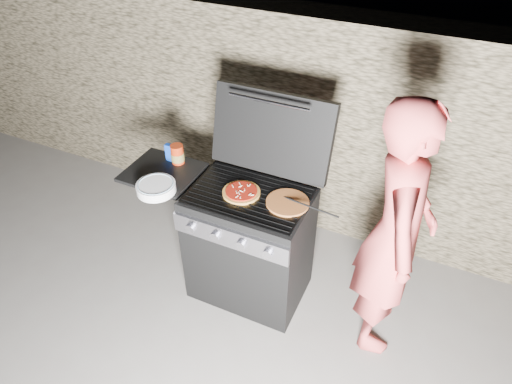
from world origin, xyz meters
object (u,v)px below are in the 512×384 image
at_px(gas_grill, 219,235).
at_px(pizza_topped, 241,192).
at_px(person, 396,234).
at_px(sauce_jar, 177,154).

xyz_separation_m(gas_grill, pizza_topped, (0.20, -0.01, 0.47)).
bearing_deg(person, pizza_topped, 83.26).
bearing_deg(sauce_jar, gas_grill, -19.79).
distance_m(sauce_jar, person, 1.57).
distance_m(pizza_topped, person, 0.99).
height_order(gas_grill, sauce_jar, sauce_jar).
relative_size(pizza_topped, sauce_jar, 1.75).
xyz_separation_m(gas_grill, sauce_jar, (-0.38, 0.14, 0.52)).
bearing_deg(person, gas_grill, 82.20).
relative_size(pizza_topped, person, 0.14).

